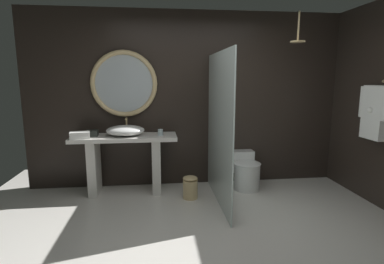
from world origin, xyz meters
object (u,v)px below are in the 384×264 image
Objects in this scene: round_wall_mirror at (124,84)px; folded_hand_towel at (80,135)px; tumbler_cup at (160,132)px; toilet at (246,172)px; tissue_box at (92,133)px; rain_shower_head at (298,38)px; waste_bin at (190,187)px; vessel_sink at (125,130)px; hanging_bathrobe at (375,110)px.

round_wall_mirror is 3.77× the size of folded_hand_towel.
tumbler_cup reaches higher than toilet.
tumbler_cup is at bearing -3.58° from tissue_box.
folded_hand_towel is (-1.07, -0.10, 0.00)m from tumbler_cup.
tissue_box is (-0.94, 0.06, -0.00)m from tumbler_cup.
rain_shower_head is 1.28× the size of waste_bin.
waste_bin is 1.64m from folded_hand_towel.
toilet is (2.20, -0.04, -0.63)m from tissue_box.
tumbler_cup is 0.36× the size of folded_hand_towel.
folded_hand_towel is at bearing -177.25° from toilet.
rain_shower_head is at bearing -11.63° from round_wall_mirror.
folded_hand_towel is (-2.33, -0.11, 0.63)m from toilet.
toilet is at bearing 159.61° from rain_shower_head.
round_wall_mirror is at bearing 150.98° from tumbler_cup.
vessel_sink is at bearing 13.71° from folded_hand_towel.
hanging_bathrobe is 3.81m from folded_hand_towel.
round_wall_mirror reaches higher than hanging_bathrobe.
tumbler_cup is 0.09× the size of round_wall_mirror.
waste_bin is at bearing -15.05° from tissue_box.
tumbler_cup is at bearing 5.13° from folded_hand_towel.
tumbler_cup is (0.49, -0.05, -0.03)m from vessel_sink.
rain_shower_head is (2.80, -0.26, 1.28)m from tissue_box.
toilet is 0.93m from waste_bin.
tumbler_cup is 0.58× the size of tissue_box.
waste_bin is at bearing -21.54° from vessel_sink.
folded_hand_towel is (-0.57, -0.38, -0.67)m from round_wall_mirror.
hanging_bathrobe reaches higher than toilet.
waste_bin is at bearing 168.72° from hanging_bathrobe.
folded_hand_towel reaches higher than tissue_box.
vessel_sink is at bearing 158.46° from waste_bin.
round_wall_mirror is 1.29× the size of hanging_bathrobe.
round_wall_mirror reaches higher than vessel_sink.
toilet is 2.34× the size of folded_hand_towel.
tumbler_cup and folded_hand_towel have the same top height.
tissue_box is at bearing -153.32° from round_wall_mirror.
folded_hand_towel is at bearing -174.87° from tumbler_cup.
vessel_sink is at bearing 173.86° from rain_shower_head.
round_wall_mirror reaches higher than folded_hand_towel.
tumbler_cup is at bearing 164.21° from hanging_bathrobe.
tumbler_cup is 0.87m from waste_bin.
hanging_bathrobe is at bearing -28.72° from toilet.
toilet is at bearing 151.28° from hanging_bathrobe.
rain_shower_head is 1.59× the size of folded_hand_towel.
toilet is at bearing -8.53° from round_wall_mirror.
tumbler_cup is 2.26m from rain_shower_head.
tissue_box is at bearing 50.10° from folded_hand_towel.
vessel_sink is 0.90× the size of toilet.
round_wall_mirror is 3.04× the size of waste_bin.
hanging_bathrobe is (3.16, -1.03, -0.31)m from round_wall_mirror.
vessel_sink is 1.69× the size of waste_bin.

